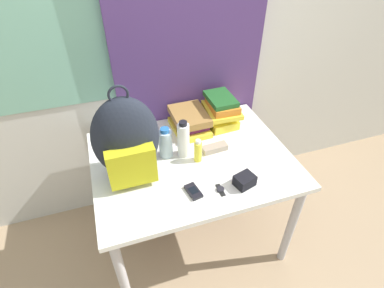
# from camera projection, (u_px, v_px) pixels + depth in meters

# --- Properties ---
(ground_plane) EXTENTS (12.00, 12.00, 0.00)m
(ground_plane) POSITION_uv_depth(u_px,v_px,m) (214.00, 288.00, 1.83)
(ground_plane) COLOR #9E8466
(wall_back) EXTENTS (6.00, 0.06, 2.50)m
(wall_back) POSITION_uv_depth(u_px,v_px,m) (163.00, 33.00, 1.73)
(wall_back) COLOR beige
(wall_back) RESTS_ON ground_plane
(curtain_blue) EXTENTS (0.94, 0.04, 2.50)m
(curtain_blue) POSITION_uv_depth(u_px,v_px,m) (190.00, 34.00, 1.73)
(curtain_blue) COLOR #4C336B
(curtain_blue) RESTS_ON ground_plane
(desk) EXTENTS (1.11, 0.85, 0.71)m
(desk) POSITION_uv_depth(u_px,v_px,m) (192.00, 168.00, 1.75)
(desk) COLOR silver
(desk) RESTS_ON ground_plane
(backpack) EXTENTS (0.33, 0.24, 0.52)m
(backpack) POSITION_uv_depth(u_px,v_px,m) (127.00, 141.00, 1.46)
(backpack) COLOR #1E232D
(backpack) RESTS_ON desk
(book_stack_left) EXTENTS (0.22, 0.29, 0.12)m
(book_stack_left) POSITION_uv_depth(u_px,v_px,m) (190.00, 121.00, 1.88)
(book_stack_left) COLOR yellow
(book_stack_left) RESTS_ON desk
(book_stack_center) EXTENTS (0.23, 0.26, 0.19)m
(book_stack_center) POSITION_uv_depth(u_px,v_px,m) (221.00, 111.00, 1.91)
(book_stack_center) COLOR yellow
(book_stack_center) RESTS_ON desk
(water_bottle) EXTENTS (0.07, 0.07, 0.19)m
(water_bottle) POSITION_uv_depth(u_px,v_px,m) (166.00, 143.00, 1.66)
(water_bottle) COLOR silver
(water_bottle) RESTS_ON desk
(sports_bottle) EXTENTS (0.07, 0.07, 0.23)m
(sports_bottle) POSITION_uv_depth(u_px,v_px,m) (183.00, 140.00, 1.65)
(sports_bottle) COLOR white
(sports_bottle) RESTS_ON desk
(sunscreen_bottle) EXTENTS (0.04, 0.04, 0.14)m
(sunscreen_bottle) POSITION_uv_depth(u_px,v_px,m) (198.00, 151.00, 1.64)
(sunscreen_bottle) COLOR yellow
(sunscreen_bottle) RESTS_ON desk
(cell_phone) EXTENTS (0.07, 0.11, 0.02)m
(cell_phone) POSITION_uv_depth(u_px,v_px,m) (193.00, 191.00, 1.49)
(cell_phone) COLOR black
(cell_phone) RESTS_ON desk
(sunglasses_case) EXTENTS (0.15, 0.07, 0.04)m
(sunglasses_case) POSITION_uv_depth(u_px,v_px,m) (215.00, 148.00, 1.74)
(sunglasses_case) COLOR gray
(sunglasses_case) RESTS_ON desk
(camera_pouch) EXTENTS (0.12, 0.10, 0.06)m
(camera_pouch) POSITION_uv_depth(u_px,v_px,m) (245.00, 180.00, 1.52)
(camera_pouch) COLOR black
(camera_pouch) RESTS_ON desk
(wristwatch) EXTENTS (0.04, 0.08, 0.01)m
(wristwatch) POSITION_uv_depth(u_px,v_px,m) (220.00, 190.00, 1.50)
(wristwatch) COLOR black
(wristwatch) RESTS_ON desk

